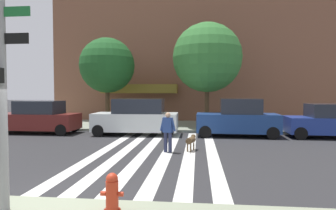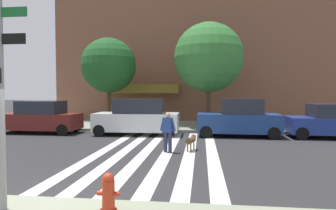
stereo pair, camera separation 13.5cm
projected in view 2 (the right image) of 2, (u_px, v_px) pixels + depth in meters
ground_plane at (126, 151)px, 12.04m from camera, size 160.00×160.00×0.00m
sidewalk_far at (158, 125)px, 20.77m from camera, size 80.00×6.00×0.15m
crosswalk_stripes at (157, 151)px, 11.89m from camera, size 4.95×10.99×0.01m
fire_hydrant at (108, 193)px, 5.47m from camera, size 0.44×0.32×0.76m
parked_car_near_curb at (39, 118)px, 17.31m from camera, size 4.91×1.97×1.95m
parked_car_behind_first at (138, 117)px, 16.61m from camera, size 4.86×2.09×2.09m
parked_car_third_in_line at (239, 119)px, 15.94m from camera, size 4.51×2.03×2.10m
street_tree_nearest at (109, 66)px, 20.07m from camera, size 3.82×3.82×6.10m
street_tree_middle at (209, 58)px, 19.06m from camera, size 4.61×4.61×6.93m
pedestrian_dog_walker at (168, 130)px, 11.69m from camera, size 0.70×0.34×1.64m
dog_on_leash at (191, 140)px, 12.03m from camera, size 0.44×0.98×0.65m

